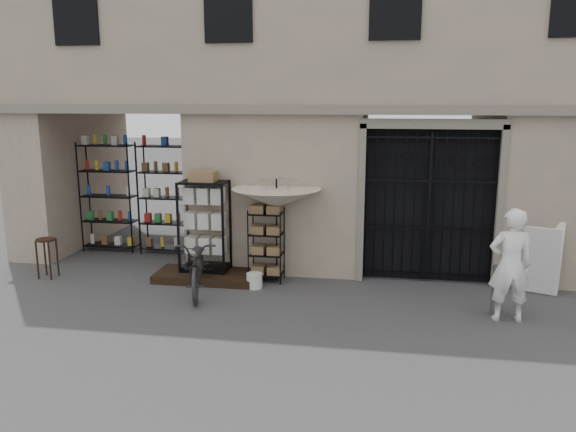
% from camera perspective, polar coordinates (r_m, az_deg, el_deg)
% --- Properties ---
extents(ground, '(80.00, 80.00, 0.00)m').
position_cam_1_polar(ground, '(9.17, 3.58, -10.24)').
color(ground, black).
rests_on(ground, ground).
extents(main_building, '(14.00, 4.00, 9.00)m').
position_cam_1_polar(main_building, '(12.54, 5.78, 16.60)').
color(main_building, tan).
rests_on(main_building, ground).
extents(shop_recess, '(3.00, 1.70, 3.00)m').
position_cam_1_polar(shop_recess, '(12.61, -15.78, 2.51)').
color(shop_recess, black).
rests_on(shop_recess, ground).
extents(shop_shelving, '(2.70, 0.50, 2.50)m').
position_cam_1_polar(shop_shelving, '(13.11, -15.01, 1.79)').
color(shop_shelving, black).
rests_on(shop_shelving, ground).
extents(iron_gate, '(2.50, 0.21, 3.00)m').
position_cam_1_polar(iron_gate, '(10.96, 14.05, 1.25)').
color(iron_gate, black).
rests_on(iron_gate, ground).
extents(step_platform, '(2.00, 0.90, 0.15)m').
position_cam_1_polar(step_platform, '(11.04, -8.14, -6.05)').
color(step_platform, black).
rests_on(step_platform, ground).
extents(display_cabinet, '(0.99, 0.75, 1.90)m').
position_cam_1_polar(display_cabinet, '(10.97, -8.47, -1.50)').
color(display_cabinet, black).
rests_on(display_cabinet, step_platform).
extents(wire_rack, '(0.72, 0.61, 1.41)m').
position_cam_1_polar(wire_rack, '(10.73, -2.21, -3.05)').
color(wire_rack, black).
rests_on(wire_rack, ground).
extents(market_umbrella, '(1.46, 1.49, 2.39)m').
position_cam_1_polar(market_umbrella, '(10.50, -1.18, 2.37)').
color(market_umbrella, black).
rests_on(market_umbrella, ground).
extents(white_bucket, '(0.35, 0.35, 0.28)m').
position_cam_1_polar(white_bucket, '(10.48, -3.43, -6.56)').
color(white_bucket, silver).
rests_on(white_bucket, ground).
extents(bicycle, '(0.92, 1.17, 1.96)m').
position_cam_1_polar(bicycle, '(10.41, -8.98, -7.64)').
color(bicycle, black).
rests_on(bicycle, ground).
extents(wooden_stool, '(0.48, 0.48, 0.79)m').
position_cam_1_polar(wooden_stool, '(11.94, -23.27, -3.86)').
color(wooden_stool, black).
rests_on(wooden_stool, ground).
extents(steel_bollard, '(0.17, 0.17, 0.83)m').
position_cam_1_polar(steel_bollard, '(9.74, 20.41, -7.07)').
color(steel_bollard, slate).
rests_on(steel_bollard, ground).
extents(shopkeeper, '(0.78, 1.85, 0.43)m').
position_cam_1_polar(shopkeeper, '(9.70, 21.24, -9.80)').
color(shopkeeper, white).
rests_on(shopkeeper, ground).
extents(easel_sign, '(0.81, 0.86, 1.26)m').
position_cam_1_polar(easel_sign, '(11.02, 24.43, -3.95)').
color(easel_sign, silver).
rests_on(easel_sign, ground).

